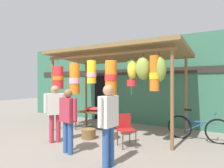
{
  "coord_description": "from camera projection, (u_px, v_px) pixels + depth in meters",
  "views": [
    {
      "loc": [
        3.56,
        -4.98,
        1.66
      ],
      "look_at": [
        0.24,
        0.7,
        1.63
      ],
      "focal_mm": 31.51,
      "sensor_mm": 36.0,
      "label": 1
    }
  ],
  "objects": [
    {
      "name": "vendor_in_orange",
      "position": [
        68.0,
        116.0,
        4.63
      ],
      "size": [
        0.58,
        0.29,
        1.52
      ],
      "color": "#2D5193",
      "rests_on": "ground_plane"
    },
    {
      "name": "shop_facade",
      "position": [
        130.0,
        82.0,
        8.34
      ],
      "size": [
        11.4,
        0.29,
        3.43
      ],
      "color": "#387056",
      "rests_on": "ground_plane"
    },
    {
      "name": "folding_chair",
      "position": [
        125.0,
        127.0,
        5.17
      ],
      "size": [
        0.56,
        0.56,
        0.84
      ],
      "color": "#AD1E1E",
      "rests_on": "ground_plane"
    },
    {
      "name": "flower_heap_on_table",
      "position": [
        93.0,
        109.0,
        7.01
      ],
      "size": [
        0.61,
        0.42,
        0.14
      ],
      "color": "red",
      "rests_on": "display_table"
    },
    {
      "name": "shopper_by_bananas",
      "position": [
        108.0,
        119.0,
        3.86
      ],
      "size": [
        0.25,
        0.59,
        1.63
      ],
      "color": "#2D5193",
      "rests_on": "ground_plane"
    },
    {
      "name": "ground_plane",
      "position": [
        94.0,
        136.0,
        6.1
      ],
      "size": [
        30.0,
        30.0,
        0.0
      ],
      "primitive_type": "plane",
      "color": "gray"
    },
    {
      "name": "display_table",
      "position": [
        94.0,
        113.0,
        6.99
      ],
      "size": [
        1.28,
        0.75,
        0.67
      ],
      "color": "brown",
      "rests_on": "ground_plane"
    },
    {
      "name": "market_stall_canopy",
      "position": [
        114.0,
        62.0,
        6.41
      ],
      "size": [
        4.66,
        2.41,
        2.79
      ],
      "color": "brown",
      "rests_on": "ground_plane"
    },
    {
      "name": "wicker_basket_by_table",
      "position": [
        110.0,
        134.0,
        5.92
      ],
      "size": [
        0.47,
        0.47,
        0.22
      ],
      "primitive_type": "cylinder",
      "color": "olive",
      "rests_on": "ground_plane"
    },
    {
      "name": "customer_foreground",
      "position": [
        55.0,
        109.0,
        5.49
      ],
      "size": [
        0.41,
        0.5,
        1.59
      ],
      "color": "#B23347",
      "rests_on": "ground_plane"
    },
    {
      "name": "wicker_basket_spare",
      "position": [
        89.0,
        134.0,
        5.88
      ],
      "size": [
        0.42,
        0.42,
        0.29
      ],
      "primitive_type": "cylinder",
      "color": "brown",
      "rests_on": "ground_plane"
    },
    {
      "name": "parked_bicycle",
      "position": [
        198.0,
        129.0,
        5.66
      ],
      "size": [
        1.75,
        0.44,
        0.92
      ],
      "color": "black",
      "rests_on": "ground_plane"
    }
  ]
}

